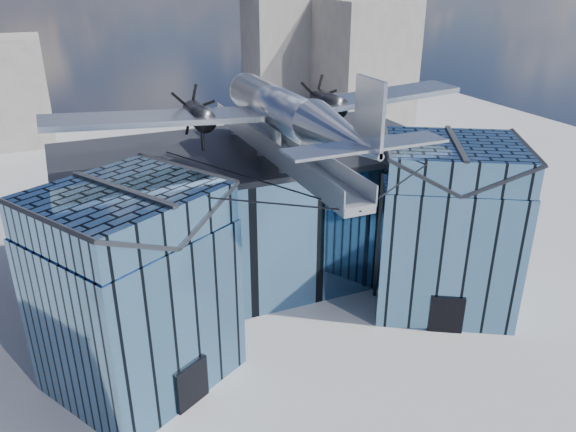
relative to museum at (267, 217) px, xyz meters
name	(u,v)px	position (x,y,z in m)	size (l,w,h in m)	color
ground_plane	(300,324)	(0.00, -5.82, -5.54)	(120.00, 120.00, 0.00)	gray
museum	(267,217)	(0.00, 0.00, 0.00)	(32.88, 24.50, 17.60)	teal
bg_towers	(158,64)	(1.45, 44.67, 4.47)	(77.00, 24.50, 26.00)	gray
tree_side_e	(450,179)	(21.45, 6.31, -2.22)	(4.09, 4.09, 4.90)	#362715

